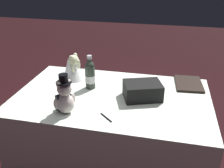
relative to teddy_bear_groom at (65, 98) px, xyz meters
name	(u,v)px	position (x,y,z in m)	size (l,w,h in m)	color
reception_table	(112,135)	(0.26, 0.30, -0.50)	(1.51, 0.94, 0.77)	white
teddy_bear_groom	(65,98)	(0.00, 0.00, 0.00)	(0.15, 0.15, 0.29)	silver
teddy_bear_bride	(73,69)	(-0.14, 0.53, -0.01)	(0.21, 0.17, 0.24)	white
champagne_bottle	(90,74)	(0.06, 0.40, 0.01)	(0.08, 0.08, 0.28)	#2C362C
signing_pen	(106,117)	(0.29, -0.01, -0.11)	(0.10, 0.10, 0.01)	black
gift_case_black	(142,91)	(0.50, 0.32, -0.05)	(0.33, 0.28, 0.13)	black
guestbook	(189,84)	(0.86, 0.64, -0.10)	(0.22, 0.30, 0.02)	black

